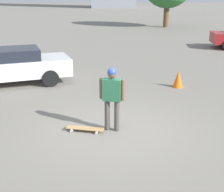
% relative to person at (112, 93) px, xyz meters
% --- Properties ---
extents(ground_plane, '(220.00, 220.00, 0.00)m').
position_rel_person_xyz_m(ground_plane, '(0.00, 0.00, -1.00)').
color(ground_plane, gray).
extents(person, '(0.62, 0.33, 1.64)m').
position_rel_person_xyz_m(person, '(0.00, 0.00, 0.00)').
color(person, '#4C4742').
rests_on(person, ground_plane).
extents(skateboard, '(0.99, 0.45, 0.09)m').
position_rel_person_xyz_m(skateboard, '(-0.69, -0.06, -0.92)').
color(skateboard, tan).
rests_on(skateboard, ground_plane).
extents(car_parked_near, '(4.89, 3.04, 1.37)m').
position_rel_person_xyz_m(car_parked_near, '(-3.76, 4.41, -0.27)').
color(car_parked_near, silver).
rests_on(car_parked_near, ground_plane).
extents(traffic_cone, '(0.39, 0.39, 0.62)m').
position_rel_person_xyz_m(traffic_cone, '(2.61, 3.75, -0.69)').
color(traffic_cone, orange).
rests_on(traffic_cone, ground_plane).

